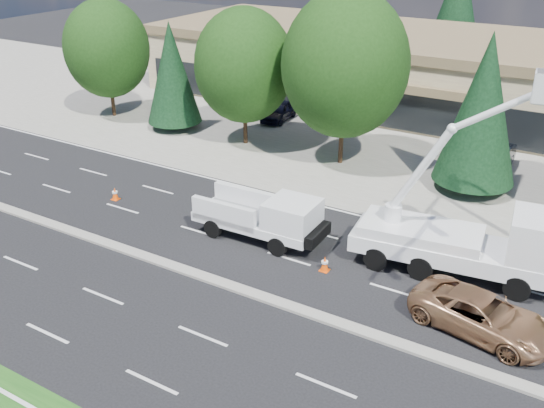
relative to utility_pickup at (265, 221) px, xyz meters
The scene contains 19 objects.
ground 4.71m from the utility_pickup, 65.98° to the right, with size 140.00×140.00×0.00m, color black.
concrete_apron 15.93m from the utility_pickup, 83.22° to the left, with size 140.00×22.00×0.01m, color gray.
road_median 4.70m from the utility_pickup, 65.98° to the right, with size 120.00×0.55×0.12m, color gray.
strip_mall 25.90m from the utility_pickup, 85.83° to the left, with size 50.40×15.40×5.50m.
tree_front_a 23.20m from the utility_pickup, 151.80° to the left, with size 6.22×6.22×8.63m.
tree_front_b 18.04m from the utility_pickup, 142.62° to the left, with size 3.82×3.82×7.52m.
tree_front_c 14.16m from the utility_pickup, 126.98° to the left, with size 6.40×6.40×8.89m.
tree_front_d 11.99m from the utility_pickup, 95.94° to the left, with size 7.45×7.45×10.34m.
tree_front_e 13.32m from the utility_pickup, 57.49° to the left, with size 4.41×4.41×8.70m.
tree_back_a 41.23m from the utility_pickup, 113.11° to the left, with size 4.13×4.13×8.15m.
tree_back_b 38.19m from the utility_pickup, 93.22° to the left, with size 5.73×5.73×11.30m.
utility_pickup is the anchor object (origin of this frame).
bucket_truck 9.38m from the utility_pickup, 11.08° to the left, with size 8.73×3.63×9.78m.
traffic_cone_a 9.27m from the utility_pickup, behind, with size 0.40×0.40×0.70m.
traffic_cone_b 0.81m from the utility_pickup, ahead, with size 0.40×0.40×0.70m.
traffic_cone_c 3.88m from the utility_pickup, 16.10° to the right, with size 0.40×0.40×0.70m.
minivan 10.64m from the utility_pickup, 10.26° to the right, with size 2.41×5.23×1.45m, color #A67750.
parked_car_west 18.47m from the utility_pickup, 118.18° to the left, with size 1.62×4.02×1.37m, color black.
parked_car_east 15.65m from the utility_pickup, 62.24° to the left, with size 1.75×5.03×1.66m, color black.
Camera 1 is at (11.33, -17.21, 13.91)m, focal length 40.00 mm.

